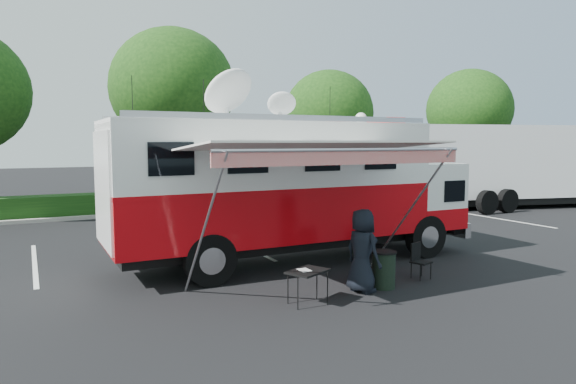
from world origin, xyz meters
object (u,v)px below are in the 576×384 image
object	(u,v)px
command_truck	(293,186)
trash_bin	(384,269)
folding_table	(308,273)
semi_trailer	(531,164)

from	to	relation	value
command_truck	trash_bin	distance (m)	3.66
folding_table	trash_bin	bearing A→B (deg)	6.76
command_truck	folding_table	size ratio (longest dim) A/B	10.15
command_truck	folding_table	xyz separation A→B (m)	(-1.47, -3.44, -1.44)
trash_bin	semi_trailer	bearing A→B (deg)	28.31
folding_table	trash_bin	world-z (taller)	trash_bin
folding_table	trash_bin	xyz separation A→B (m)	(2.13, 0.25, -0.23)
trash_bin	semi_trailer	distance (m)	18.23
folding_table	semi_trailer	xyz separation A→B (m)	(18.10, 8.86, 1.51)
command_truck	trash_bin	size ratio (longest dim) A/B	12.01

